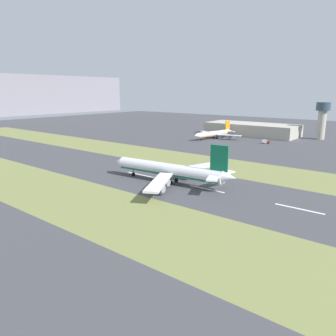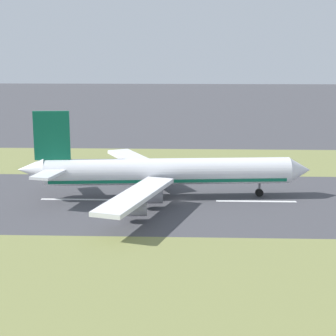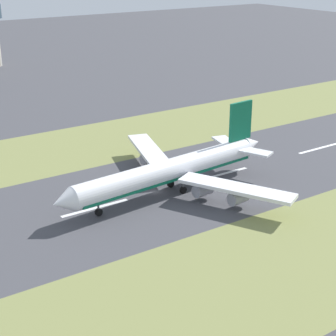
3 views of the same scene
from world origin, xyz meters
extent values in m
plane|color=#424247|center=(0.00, 0.00, 0.00)|extent=(800.00, 800.00, 0.00)
cube|color=olive|center=(-45.00, 0.00, 0.00)|extent=(40.00, 600.00, 0.01)
cube|color=olive|center=(45.00, 0.00, 0.00)|extent=(40.00, 600.00, 0.01)
cube|color=silver|center=(0.00, -62.46, 0.01)|extent=(1.20, 18.00, 0.01)
cube|color=silver|center=(0.00, -22.46, 0.01)|extent=(1.20, 18.00, 0.01)
cube|color=silver|center=(0.00, 17.54, 0.01)|extent=(1.20, 18.00, 0.01)
cylinder|color=white|center=(-2.40, -2.46, 6.20)|extent=(10.87, 56.31, 6.00)
cone|color=white|center=(-5.06, 27.92, 6.20)|extent=(6.29, 5.49, 5.88)
cone|color=white|center=(0.31, -33.34, 7.00)|extent=(5.61, 6.42, 5.10)
cube|color=#0F6647|center=(-2.40, -2.46, 4.55)|extent=(10.38, 54.05, 0.70)
cube|color=white|center=(-19.20, -11.18, 5.30)|extent=(28.56, 18.52, 0.90)
cube|color=white|center=(15.67, -8.12, 5.30)|extent=(29.49, 14.21, 0.90)
cylinder|color=#93939E|center=(-11.01, -7.23, 2.85)|extent=(3.61, 5.06, 3.20)
cylinder|color=#93939E|center=(-19.67, -11.50, 2.85)|extent=(3.61, 5.06, 3.20)
cylinder|color=#93939E|center=(6.92, -5.66, 2.85)|extent=(3.61, 5.06, 3.20)
cylinder|color=#93939E|center=(16.19, -8.36, 2.85)|extent=(3.61, 5.06, 3.20)
cube|color=#0F6647|center=(-0.13, -28.36, 14.70)|extent=(1.50, 8.04, 11.00)
cube|color=white|center=(-5.60, -28.84, 7.20)|extent=(10.92, 7.96, 0.60)
cube|color=white|center=(5.35, -27.88, 7.20)|extent=(10.73, 6.53, 0.60)
cylinder|color=#59595E|center=(-4.26, 18.74, 2.50)|extent=(0.50, 0.50, 3.20)
cylinder|color=black|center=(-4.26, 18.74, 0.90)|extent=(1.05, 1.87, 1.80)
cylinder|color=#59595E|center=(-4.73, -5.68, 2.50)|extent=(0.50, 0.50, 3.20)
cylinder|color=black|center=(-4.73, -5.68, 0.90)|extent=(1.05, 1.87, 1.80)
cylinder|color=#59595E|center=(0.45, -5.22, 2.50)|extent=(0.50, 0.50, 3.20)
cylinder|color=black|center=(0.45, -5.22, 0.90)|extent=(1.05, 1.87, 1.80)
camera|label=1|loc=(-118.88, -96.05, 42.31)|focal=35.00mm
camera|label=2|loc=(122.65, 2.26, 34.26)|focal=60.00mm
camera|label=3|loc=(-113.78, 72.28, 59.23)|focal=60.00mm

